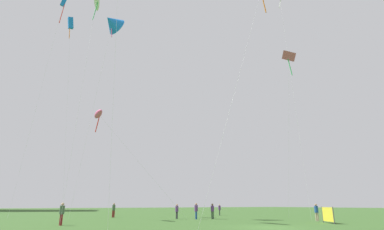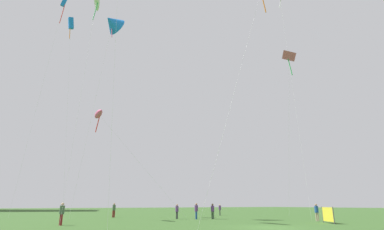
{
  "view_description": "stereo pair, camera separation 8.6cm",
  "coord_description": "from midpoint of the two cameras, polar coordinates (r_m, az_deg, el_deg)",
  "views": [
    {
      "loc": [
        -17.05,
        -17.53,
        1.62
      ],
      "look_at": [
        -1.09,
        9.56,
        10.88
      ],
      "focal_mm": 28.46,
      "sensor_mm": 36.0,
      "label": 1
    },
    {
      "loc": [
        -16.97,
        -17.57,
        1.62
      ],
      "look_at": [
        -1.09,
        9.56,
        10.88
      ],
      "focal_mm": 28.46,
      "sensor_mm": 36.0,
      "label": 2
    }
  ],
  "objects": [
    {
      "name": "kite_flying_3",
      "position": [
        46.72,
        -14.64,
        16.4
      ],
      "size": [
        4.54,
        3.66,
        28.17
      ],
      "color": "silver",
      "rests_on": "ground"
    },
    {
      "name": "person_standing_5",
      "position": [
        37.27,
        -2.76,
        -17.42
      ],
      "size": [
        0.37,
        0.37,
        1.65
      ],
      "rotation": [
        0.0,
        0.0,
        4.72
      ],
      "color": "#2D2D33",
      "rests_on": "ground"
    },
    {
      "name": "kite_flying_1",
      "position": [
        57.63,
        -21.7,
        15.6
      ],
      "size": [
        2.31,
        3.6,
        32.21
      ],
      "color": "silver",
      "rests_on": "ground"
    },
    {
      "name": "person_standing_6",
      "position": [
        35.02,
        22.37,
        -16.3
      ],
      "size": [
        0.37,
        0.37,
        1.68
      ],
      "rotation": [
        0.0,
        0.0,
        2.16
      ],
      "color": "tan",
      "rests_on": "ground"
    },
    {
      "name": "person_standing_1",
      "position": [
        42.75,
        -14.36,
        -16.71
      ],
      "size": [
        0.4,
        0.4,
        1.79
      ],
      "rotation": [
        0.0,
        0.0,
        6.19
      ],
      "color": "maroon",
      "rests_on": "ground"
    },
    {
      "name": "kite_flying_8",
      "position": [
        50.12,
        16.25,
        19.82
      ],
      "size": [
        3.44,
        4.49,
        31.79
      ],
      "color": "silver",
      "rests_on": "ground"
    },
    {
      "name": "person_standing_3",
      "position": [
        48.97,
        5.29,
        -17.12
      ],
      "size": [
        0.37,
        0.37,
        1.65
      ],
      "rotation": [
        0.0,
        0.0,
        4.06
      ],
      "color": "#2D2D33",
      "rests_on": "ground"
    },
    {
      "name": "kite_flying_5",
      "position": [
        37.62,
        -17.05,
        0.13
      ],
      "size": [
        10.29,
        5.72,
        12.27
      ],
      "color": "silver",
      "rests_on": "ground"
    },
    {
      "name": "event_banner",
      "position": [
        31.24,
        24.19,
        -16.64
      ],
      "size": [
        1.42,
        2.18,
        1.43
      ],
      "color": "#4C4C4C",
      "rests_on": "ground"
    },
    {
      "name": "ground",
      "position": [
        24.49,
        14.6,
        -19.71
      ],
      "size": [
        280.0,
        280.0,
        0.0
      ],
      "primitive_type": "plane",
      "color": "#335623"
    },
    {
      "name": "kite_flying_0",
      "position": [
        55.73,
        -22.88,
        18.66
      ],
      "size": [
        3.37,
        0.92,
        33.59
      ],
      "color": "silver",
      "rests_on": "ground"
    },
    {
      "name": "person_standing_0",
      "position": [
        36.57,
        0.88,
        -17.35
      ],
      "size": [
        0.39,
        0.39,
        1.77
      ],
      "rotation": [
        0.0,
        0.0,
        3.84
      ],
      "color": "#1E478C",
      "rests_on": "ground"
    },
    {
      "name": "person_standing_4",
      "position": [
        27.96,
        -23.13,
        -16.4
      ],
      "size": [
        0.39,
        0.39,
        1.76
      ],
      "rotation": [
        0.0,
        0.0,
        5.0
      ],
      "color": "maroon",
      "rests_on": "ground"
    },
    {
      "name": "kite_flying_6",
      "position": [
        39.5,
        17.81,
        10.12
      ],
      "size": [
        5.2,
        7.01,
        19.35
      ],
      "color": "silver",
      "rests_on": "ground"
    },
    {
      "name": "person_standing_2",
      "position": [
        37.28,
        3.95,
        -17.34
      ],
      "size": [
        0.38,
        0.38,
        1.72
      ],
      "rotation": [
        0.0,
        0.0,
        5.42
      ],
      "color": "#3F593F",
      "rests_on": "ground"
    }
  ]
}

